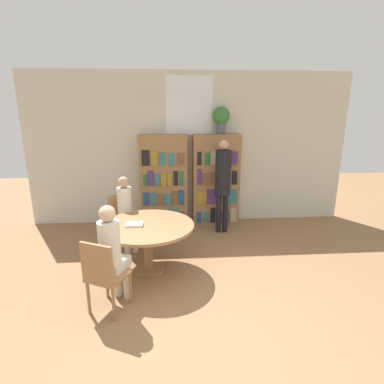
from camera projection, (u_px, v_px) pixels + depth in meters
ground_plane at (212, 342)px, 3.02m from camera, size 16.00×16.00×0.00m
wall_back at (189, 149)px, 6.02m from camera, size 6.40×0.07×3.00m
bookshelf_left at (164, 181)px, 5.96m from camera, size 0.92×0.34×1.82m
bookshelf_right at (216, 180)px, 6.03m from camera, size 0.92×0.34×1.82m
flower_vase at (221, 117)px, 5.71m from camera, size 0.34×0.34×0.51m
reading_table at (148, 231)px, 4.21m from camera, size 1.32×1.32×0.72m
chair_near_camera at (104, 273)px, 3.35m from camera, size 0.53×0.53×0.90m
chair_left_side at (123, 218)px, 5.05m from camera, size 0.54×0.54×0.90m
seated_reader_left at (126, 210)px, 4.85m from camera, size 0.36×0.39×1.25m
seated_reader_right at (112, 249)px, 3.46m from camera, size 0.36×0.39×1.26m
librarian_standing at (223, 177)px, 5.51m from camera, size 0.29×0.56×1.75m
open_book_on_table at (134, 224)px, 4.15m from camera, size 0.24×0.18×0.03m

